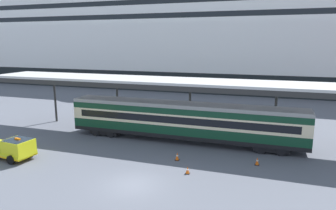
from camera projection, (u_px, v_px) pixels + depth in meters
ground_plane at (133, 185)px, 22.28m from camera, size 400.00×400.00×0.00m
cruise_ship at (173, 35)px, 72.80m from camera, size 170.46×23.38×34.51m
platform_canopy at (184, 83)px, 31.08m from camera, size 45.14×5.56×6.41m
train_carriage at (183, 120)px, 31.47m from camera, size 24.35×2.81×4.11m
service_truck at (11, 148)px, 27.12m from camera, size 5.40×2.71×2.02m
traffic_cone_near at (188, 170)px, 24.06m from camera, size 0.36×0.36×0.60m
traffic_cone_mid at (257, 161)px, 25.76m from camera, size 0.36×0.36×0.70m
traffic_cone_far at (177, 156)px, 26.80m from camera, size 0.36×0.36×0.75m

